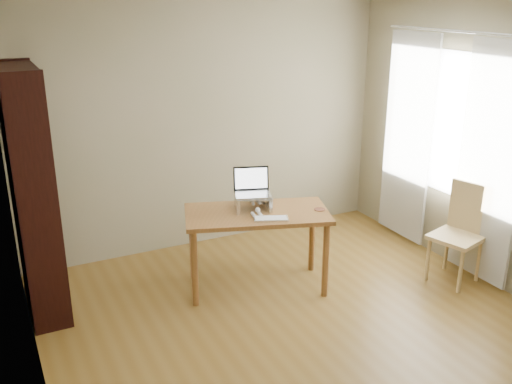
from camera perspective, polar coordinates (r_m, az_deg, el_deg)
name	(u,v)px	position (r m, az deg, el deg)	size (l,w,h in m)	color
room	(328,186)	(4.12, 7.25, 0.57)	(4.04, 4.54, 2.64)	brown
bookshelf	(33,194)	(5.03, -21.37, -0.17)	(0.30, 0.90, 2.10)	black
curtains	(445,148)	(5.91, 18.40, 4.17)	(0.03, 1.90, 2.25)	silver
desk	(257,223)	(5.17, 0.10, -3.12)	(1.42, 1.02, 0.75)	brown
laptop_stand	(253,201)	(5.17, -0.30, -0.86)	(0.32, 0.25, 0.13)	silver
laptop	(250,187)	(5.18, -0.58, 0.46)	(0.38, 0.37, 0.23)	silver
keyboard	(271,219)	(4.95, 1.50, -2.68)	(0.32, 0.23, 0.02)	silver
coaster	(320,209)	(5.21, 6.38, -1.73)	(0.10, 0.10, 0.01)	brown
cat	(250,202)	(5.19, -0.63, -1.01)	(0.24, 0.47, 0.14)	#4F453E
chair	(463,230)	(5.70, 19.97, -3.60)	(0.51, 0.51, 0.94)	tan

